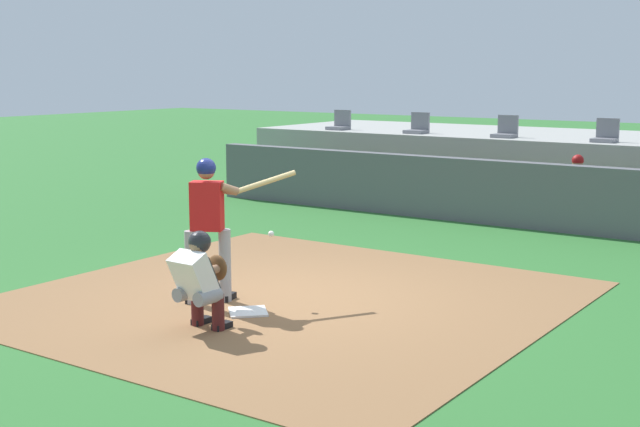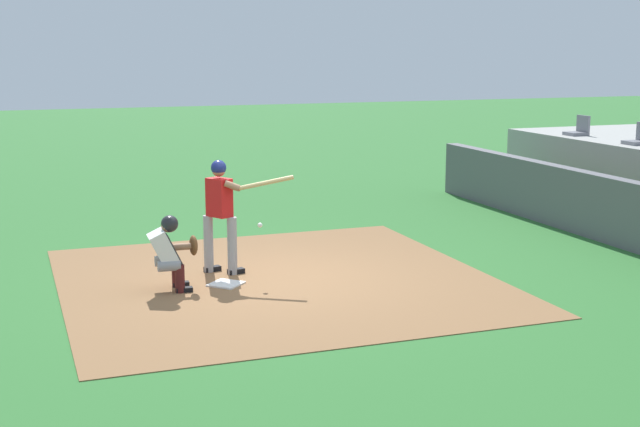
{
  "view_description": "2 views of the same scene",
  "coord_description": "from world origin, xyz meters",
  "px_view_note": "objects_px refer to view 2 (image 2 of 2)",
  "views": [
    {
      "loc": [
        6.36,
        -8.48,
        2.86
      ],
      "look_at": [
        0.0,
        0.7,
        1.0
      ],
      "focal_mm": 48.65,
      "sensor_mm": 36.0,
      "label": 1
    },
    {
      "loc": [
        12.31,
        -3.78,
        3.51
      ],
      "look_at": [
        0.0,
        0.7,
        1.0
      ],
      "focal_mm": 48.86,
      "sensor_mm": 36.0,
      "label": 2
    }
  ],
  "objects_px": {
    "home_plate": "(226,284)",
    "batter_at_plate": "(221,209)",
    "stadium_seat_1": "(639,138)",
    "catcher_crouched": "(171,250)",
    "stadium_seat_0": "(579,130)"
  },
  "relations": [
    {
      "from": "home_plate",
      "to": "batter_at_plate",
      "type": "distance_m",
      "value": 1.23
    },
    {
      "from": "home_plate",
      "to": "stadium_seat_1",
      "type": "relative_size",
      "value": 0.92
    },
    {
      "from": "batter_at_plate",
      "to": "catcher_crouched",
      "type": "distance_m",
      "value": 1.23
    },
    {
      "from": "batter_at_plate",
      "to": "stadium_seat_0",
      "type": "height_order",
      "value": "stadium_seat_0"
    },
    {
      "from": "home_plate",
      "to": "catcher_crouched",
      "type": "distance_m",
      "value": 1.0
    },
    {
      "from": "home_plate",
      "to": "stadium_seat_1",
      "type": "height_order",
      "value": "stadium_seat_1"
    },
    {
      "from": "batter_at_plate",
      "to": "catcher_crouched",
      "type": "relative_size",
      "value": 1.03
    },
    {
      "from": "stadium_seat_0",
      "to": "stadium_seat_1",
      "type": "distance_m",
      "value": 2.17
    },
    {
      "from": "catcher_crouched",
      "to": "stadium_seat_1",
      "type": "height_order",
      "value": "stadium_seat_1"
    },
    {
      "from": "catcher_crouched",
      "to": "stadium_seat_1",
      "type": "distance_m",
      "value": 11.49
    },
    {
      "from": "catcher_crouched",
      "to": "stadium_seat_1",
      "type": "relative_size",
      "value": 3.63
    },
    {
      "from": "home_plate",
      "to": "stadium_seat_0",
      "type": "bearing_deg",
      "value": 118.02
    },
    {
      "from": "catcher_crouched",
      "to": "stadium_seat_1",
      "type": "bearing_deg",
      "value": 106.48
    },
    {
      "from": "catcher_crouched",
      "to": "home_plate",
      "type": "bearing_deg",
      "value": 90.05
    },
    {
      "from": "catcher_crouched",
      "to": "batter_at_plate",
      "type": "bearing_deg",
      "value": 126.48
    }
  ]
}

